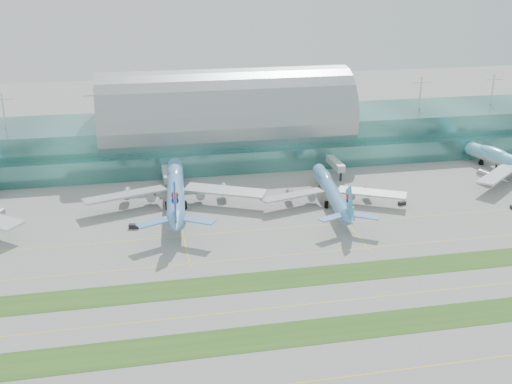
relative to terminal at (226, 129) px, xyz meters
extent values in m
plane|color=gray|center=(-0.01, -128.79, -14.23)|extent=(700.00, 700.00, 0.00)
cube|color=#3D7A75|center=(-0.01, 1.21, -4.23)|extent=(340.00, 42.00, 20.00)
cube|color=#3D7A75|center=(-0.01, -22.79, -9.23)|extent=(340.00, 8.00, 10.00)
ellipsoid|color=#9EA5A8|center=(-0.01, 1.21, 5.77)|extent=(340.00, 46.20, 16.17)
cylinder|color=white|center=(-0.01, 1.21, 13.77)|extent=(0.80, 0.80, 16.00)
cube|color=#B2B7B7|center=(-31.01, -33.79, -8.73)|extent=(3.50, 22.00, 3.00)
cylinder|color=black|center=(-31.01, -43.79, -12.23)|extent=(1.00, 1.00, 4.00)
cube|color=#B2B7B7|center=(43.99, -33.79, -8.73)|extent=(3.50, 22.00, 3.00)
cylinder|color=black|center=(43.99, -43.79, -12.23)|extent=(1.00, 1.00, 4.00)
cube|color=#B2B7B7|center=(118.99, -33.79, -8.73)|extent=(3.50, 22.00, 3.00)
cylinder|color=black|center=(118.99, -43.79, -12.23)|extent=(1.00, 1.00, 4.00)
cube|color=#2D591E|center=(-0.01, -156.79, -14.19)|extent=(420.00, 12.00, 0.08)
cube|color=#2D591E|center=(-0.01, -126.79, -14.19)|extent=(420.00, 12.00, 0.08)
cube|color=yellow|center=(-0.01, -176.79, -14.22)|extent=(420.00, 0.35, 0.01)
cube|color=yellow|center=(-0.01, -142.79, -14.22)|extent=(420.00, 0.35, 0.01)
cube|color=yellow|center=(-0.01, -110.79, -14.22)|extent=(420.00, 0.35, 0.01)
cube|color=yellow|center=(-0.01, -88.79, -14.22)|extent=(420.00, 0.35, 0.01)
cylinder|color=#609BD4|center=(-29.24, -58.59, -7.67)|extent=(11.71, 66.96, 6.66)
ellipsoid|color=#609BD4|center=(-27.83, -39.98, -5.84)|extent=(7.85, 20.68, 4.75)
cone|color=#609BD4|center=(-26.52, -22.79, -7.67)|extent=(7.05, 5.87, 6.66)
cone|color=#609BD4|center=(-32.10, -96.11, -6.38)|extent=(7.05, 10.13, 6.33)
cube|color=#B9BCC0|center=(-48.70, -59.26, -8.10)|extent=(33.19, 17.49, 1.31)
cylinder|color=#97999F|center=(-43.44, -53.84, -10.36)|extent=(4.09, 6.17, 3.65)
cube|color=#B9BCC0|center=(-10.11, -62.20, -8.10)|extent=(32.49, 21.57, 1.31)
cylinder|color=#97999F|center=(-14.50, -56.05, -10.36)|extent=(4.09, 6.17, 3.65)
cube|color=#285BB5|center=(-31.94, -93.96, 0.39)|extent=(1.72, 14.14, 15.50)
cylinder|color=white|center=(-31.86, -92.89, 2.01)|extent=(1.36, 5.22, 5.16)
cylinder|color=black|center=(-27.32, -33.34, -12.61)|extent=(1.93, 1.93, 3.22)
cylinder|color=black|center=(-32.79, -62.63, -12.61)|extent=(1.93, 1.93, 3.22)
cylinder|color=black|center=(-26.36, -63.12, -12.61)|extent=(1.93, 1.93, 3.22)
cylinder|color=#5D91CD|center=(31.34, -69.78, -8.83)|extent=(11.26, 55.11, 5.48)
ellipsoid|color=#5D91CD|center=(32.97, -54.51, -7.32)|extent=(6.95, 17.13, 3.91)
cone|color=#5D91CD|center=(34.47, -40.40, -8.83)|extent=(5.92, 4.98, 5.48)
cone|color=#5D91CD|center=(28.06, -100.56, -7.77)|extent=(6.02, 8.47, 5.21)
cube|color=silver|center=(15.32, -69.85, -9.19)|extent=(27.34, 13.68, 1.08)
cylinder|color=gray|center=(19.79, -65.52, -11.04)|extent=(3.51, 5.16, 3.01)
cube|color=silver|center=(46.98, -73.22, -9.19)|extent=(26.54, 18.37, 1.08)
cylinder|color=gray|center=(43.53, -68.05, -11.04)|extent=(3.51, 5.16, 3.01)
cube|color=#30AED6|center=(28.25, -98.80, -2.20)|extent=(1.76, 11.61, 12.75)
cylinder|color=white|center=(28.34, -97.92, -0.87)|extent=(1.24, 4.31, 4.25)
cylinder|color=black|center=(33.55, -49.06, -12.90)|extent=(1.59, 1.59, 2.65)
cylinder|color=black|center=(28.33, -73.01, -12.90)|extent=(1.59, 1.59, 2.65)
cylinder|color=black|center=(33.61, -73.58, -12.90)|extent=(1.59, 1.59, 2.65)
ellipsoid|color=#67C3E3|center=(118.31, -40.99, -6.31)|extent=(11.23, 20.03, 4.48)
cone|color=#67C3E3|center=(113.63, -25.41, -8.04)|extent=(7.48, 6.67, 6.29)
cube|color=silver|center=(106.48, -65.05, -8.45)|extent=(28.51, 25.00, 1.24)
cylinder|color=gray|center=(109.28, -58.49, -10.58)|extent=(4.91, 6.34, 3.45)
cylinder|color=black|center=(116.50, -34.97, -12.71)|extent=(1.83, 1.83, 3.04)
cube|color=black|center=(-46.12, -78.35, -13.41)|extent=(4.11, 2.73, 1.64)
cube|color=black|center=(-31.33, -69.45, -13.56)|extent=(3.40, 2.19, 1.34)
cube|color=yellow|center=(36.51, -77.37, -13.56)|extent=(3.32, 2.11, 1.33)
cube|color=black|center=(58.84, -75.80, -13.52)|extent=(3.46, 2.48, 1.41)
camera|label=1|loc=(-45.20, -296.48, 79.54)|focal=45.00mm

